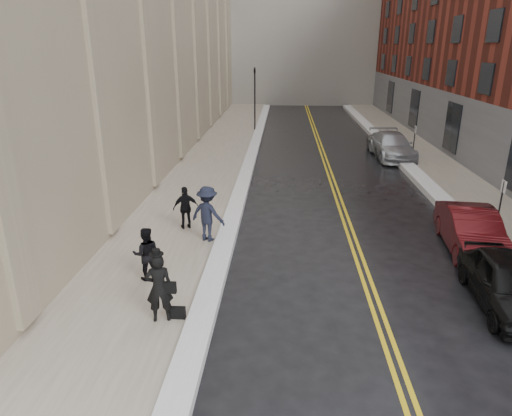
# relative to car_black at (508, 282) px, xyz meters

# --- Properties ---
(ground) EXTENTS (160.00, 160.00, 0.00)m
(ground) POSITION_rel_car_black_xyz_m (-6.05, -3.03, -0.73)
(ground) COLOR black
(ground) RESTS_ON ground
(sidewalk_left) EXTENTS (4.00, 64.00, 0.15)m
(sidewalk_left) POSITION_rel_car_black_xyz_m (-10.55, 12.97, -0.65)
(sidewalk_left) COLOR gray
(sidewalk_left) RESTS_ON ground
(sidewalk_right) EXTENTS (3.00, 64.00, 0.15)m
(sidewalk_right) POSITION_rel_car_black_xyz_m (2.95, 12.97, -0.65)
(sidewalk_right) COLOR gray
(sidewalk_right) RESTS_ON ground
(lane_stripe_a) EXTENTS (0.12, 64.00, 0.01)m
(lane_stripe_a) POSITION_rel_car_black_xyz_m (-3.67, 12.97, -0.72)
(lane_stripe_a) COLOR gold
(lane_stripe_a) RESTS_ON ground
(lane_stripe_b) EXTENTS (0.12, 64.00, 0.01)m
(lane_stripe_b) POSITION_rel_car_black_xyz_m (-3.43, 12.97, -0.72)
(lane_stripe_b) COLOR gold
(lane_stripe_b) RESTS_ON ground
(snow_ridge_left) EXTENTS (0.70, 60.80, 0.26)m
(snow_ridge_left) POSITION_rel_car_black_xyz_m (-8.25, 12.97, -0.60)
(snow_ridge_left) COLOR white
(snow_ridge_left) RESTS_ON ground
(snow_ridge_right) EXTENTS (0.85, 60.80, 0.30)m
(snow_ridge_right) POSITION_rel_car_black_xyz_m (1.10, 12.97, -0.58)
(snow_ridge_right) COLOR white
(snow_ridge_right) RESTS_ON ground
(traffic_signal) EXTENTS (0.18, 0.15, 5.20)m
(traffic_signal) POSITION_rel_car_black_xyz_m (-8.65, 26.97, 2.36)
(traffic_signal) COLOR black
(traffic_signal) RESTS_ON ground
(parking_sign_near) EXTENTS (0.06, 0.35, 2.23)m
(parking_sign_near) POSITION_rel_car_black_xyz_m (1.85, 4.97, 0.63)
(parking_sign_near) COLOR black
(parking_sign_near) RESTS_ON ground
(parking_sign_far) EXTENTS (0.06, 0.35, 2.23)m
(parking_sign_far) POSITION_rel_car_black_xyz_m (1.85, 16.97, 0.63)
(parking_sign_far) COLOR black
(parking_sign_far) RESTS_ON ground
(car_black) EXTENTS (1.98, 4.36, 1.45)m
(car_black) POSITION_rel_car_black_xyz_m (0.00, 0.00, 0.00)
(car_black) COLOR black
(car_black) RESTS_ON ground
(car_maroon) EXTENTS (2.02, 4.71, 1.51)m
(car_maroon) POSITION_rel_car_black_xyz_m (0.40, 3.66, 0.03)
(car_maroon) COLOR #470C0F
(car_maroon) RESTS_ON ground
(car_silver_near) EXTENTS (2.39, 5.52, 1.58)m
(car_silver_near) POSITION_rel_car_black_xyz_m (0.75, 17.86, 0.06)
(car_silver_near) COLOR #ABAEB3
(car_silver_near) RESTS_ON ground
(car_silver_far) EXTENTS (2.24, 4.69, 1.29)m
(car_silver_far) POSITION_rel_car_black_xyz_m (0.75, 18.87, -0.08)
(car_silver_far) COLOR gray
(car_silver_far) RESTS_ON ground
(pedestrian_main) EXTENTS (0.77, 0.60, 1.87)m
(pedestrian_main) POSITION_rel_car_black_xyz_m (-9.28, -1.49, 0.36)
(pedestrian_main) COLOR black
(pedestrian_main) RESTS_ON sidewalk_left
(pedestrian_a) EXTENTS (0.94, 0.82, 1.66)m
(pedestrian_a) POSITION_rel_car_black_xyz_m (-10.24, 0.67, 0.25)
(pedestrian_a) COLOR black
(pedestrian_a) RESTS_ON sidewalk_left
(pedestrian_b) EXTENTS (1.50, 1.20, 2.03)m
(pedestrian_b) POSITION_rel_car_black_xyz_m (-8.88, 3.70, 0.44)
(pedestrian_b) COLOR black
(pedestrian_b) RESTS_ON sidewalk_left
(pedestrian_c) EXTENTS (1.06, 0.74, 1.67)m
(pedestrian_c) POSITION_rel_car_black_xyz_m (-9.91, 4.80, 0.26)
(pedestrian_c) COLOR black
(pedestrian_c) RESTS_ON sidewalk_left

